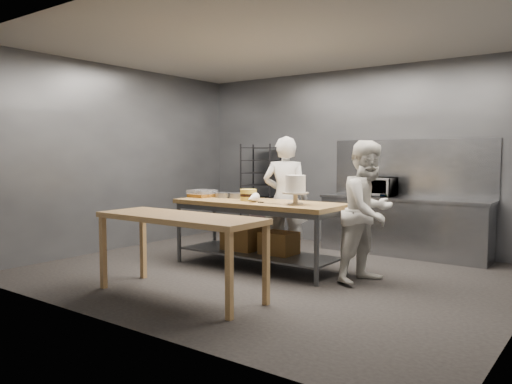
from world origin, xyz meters
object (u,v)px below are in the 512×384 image
work_table (258,226)px  microwave (378,187)px  chef_behind (285,198)px  frosted_cake_stand (295,186)px  chef_right (368,212)px  speed_rack (261,193)px  layer_cake (248,195)px  near_counter (179,223)px

work_table → microwave: size_ratio=4.43×
chef_behind → frosted_cake_stand: (0.63, -0.74, 0.25)m
chef_right → frosted_cake_stand: (-0.89, -0.25, 0.29)m
work_table → chef_behind: size_ratio=1.31×
speed_rack → chef_right: size_ratio=1.01×
speed_rack → layer_cake: 2.30m
near_counter → chef_right: size_ratio=1.16×
near_counter → frosted_cake_stand: size_ratio=5.30×
chef_behind → layer_cake: chef_behind is taller
chef_behind → microwave: chef_behind is taller
work_table → microwave: microwave is taller
work_table → layer_cake: 0.45m
chef_right → frosted_cake_stand: bearing=119.8°
chef_right → microwave: bearing=33.5°
frosted_cake_stand → chef_right: bearing=15.9°
work_table → frosted_cake_stand: 0.90m
microwave → frosted_cake_stand: size_ratio=1.44×
work_table → layer_cake: bearing=-164.6°
speed_rack → chef_right: 3.39m
chef_behind → chef_right: 1.60m
microwave → chef_right: bearing=-70.4°
near_counter → microwave: size_ratio=3.69×
microwave → layer_cake: bearing=-116.9°
microwave → near_counter: bearing=-101.6°
work_table → near_counter: (0.15, -1.66, 0.24)m
work_table → frosted_cake_stand: bearing=-8.9°
work_table → chef_behind: 0.72m
near_counter → work_table: bearing=95.2°
chef_behind → microwave: (0.86, 1.37, 0.14)m
frosted_cake_stand → layer_cake: frosted_cake_stand is taller
frosted_cake_stand → layer_cake: bearing=175.1°
work_table → frosted_cake_stand: frosted_cake_stand is taller
chef_behind → layer_cake: 0.70m
near_counter → frosted_cake_stand: (0.52, 1.55, 0.34)m
speed_rack → chef_right: bearing=-31.6°
chef_right → near_counter: bearing=155.9°
microwave → frosted_cake_stand: (-0.23, -2.11, 0.11)m
layer_cake → near_counter: bearing=-80.1°
frosted_cake_stand → work_table: bearing=171.1°
chef_right → layer_cake: chef_right is taller
chef_right → work_table: bearing=109.3°
microwave → work_table: bearing=-114.2°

